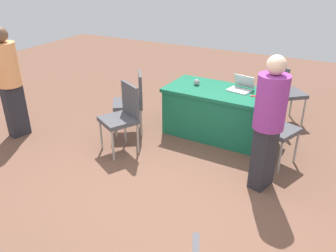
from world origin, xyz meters
TOP-DOWN VIEW (x-y plane):
  - ground_plane at (0.00, 0.00)m, footprint 14.40×14.40m
  - table_foreground at (0.05, -1.90)m, footprint 1.66×0.87m
  - chair_tucked_left at (1.08, -0.84)m, footprint 0.60×0.60m
  - chair_aisle at (1.28, -1.40)m, footprint 0.61×0.61m
  - chair_by_pillar at (-0.72, -2.84)m, footprint 0.62×0.62m
  - chair_back_row at (-0.82, -1.52)m, footprint 0.57×0.57m
  - person_presenter at (-0.86, -0.87)m, footprint 0.43×0.43m
  - person_attendee_browsing at (2.78, -0.49)m, footprint 0.40×0.40m
  - laptop_silver at (-0.20, -2.03)m, footprint 0.37×0.35m
  - yarn_ball at (0.46, -1.94)m, footprint 0.09×0.09m
  - scissors_red at (-0.48, -1.89)m, footprint 0.18×0.12m

SIDE VIEW (x-z plane):
  - ground_plane at x=0.00m, z-range 0.00..0.00m
  - table_foreground at x=0.05m, z-range 0.00..0.73m
  - chair_aisle at x=1.28m, z-range 0.07..1.01m
  - chair_tucked_left at x=1.08m, z-range 0.07..1.03m
  - chair_back_row at x=-0.82m, z-range 0.07..1.03m
  - chair_by_pillar at x=-0.72m, z-range 0.08..1.05m
  - scissors_red at x=-0.48m, z-range 0.73..0.74m
  - laptop_silver at x=-0.20m, z-range 0.67..0.87m
  - yarn_ball at x=0.46m, z-range 0.73..0.82m
  - person_presenter at x=-0.86m, z-range 0.09..1.67m
  - person_attendee_browsing at x=2.78m, z-range 0.09..1.73m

